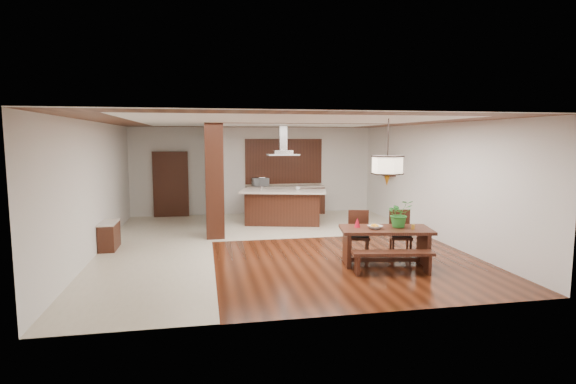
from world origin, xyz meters
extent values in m
plane|color=black|center=(0.00, 0.00, 0.00)|extent=(9.00, 9.00, 0.00)
cube|color=white|center=(0.00, 0.00, 2.90)|extent=(8.00, 9.00, 0.04)
cube|color=silver|center=(0.00, 4.50, 1.45)|extent=(8.00, 0.04, 2.90)
cube|color=silver|center=(0.00, -4.50, 1.45)|extent=(8.00, 0.04, 2.90)
cube|color=silver|center=(-4.00, 0.00, 1.45)|extent=(0.04, 9.00, 2.90)
cube|color=silver|center=(4.00, 0.00, 1.45)|extent=(0.04, 9.00, 2.90)
cube|color=beige|center=(-2.75, 0.00, 0.01)|extent=(2.50, 9.00, 0.01)
cube|color=beige|center=(1.25, 2.50, 0.01)|extent=(5.50, 4.00, 0.01)
cube|color=#3E1E0F|center=(0.00, 0.00, 2.88)|extent=(8.00, 9.00, 0.02)
cube|color=black|center=(-1.40, 1.20, 1.45)|extent=(0.45, 1.00, 2.90)
cube|color=silver|center=(-1.40, 3.30, 1.45)|extent=(0.18, 2.40, 2.90)
cube|color=black|center=(-3.81, 0.20, 0.32)|extent=(0.37, 0.88, 0.63)
cube|color=black|center=(-2.70, 4.40, 1.05)|extent=(1.10, 0.20, 2.10)
cube|color=black|center=(1.00, 4.20, 0.45)|extent=(2.60, 0.60, 0.90)
cube|color=silver|center=(1.00, 4.20, 0.92)|extent=(2.60, 0.62, 0.05)
cube|color=olive|center=(1.00, 4.46, 1.75)|extent=(2.60, 0.08, 1.50)
cube|color=black|center=(3.87, 2.60, 1.40)|extent=(0.26, 0.90, 0.04)
cube|color=black|center=(3.87, 2.60, 1.80)|extent=(0.26, 0.90, 0.04)
cube|color=black|center=(1.88, -2.14, 0.71)|extent=(1.91, 1.20, 0.06)
cube|color=black|center=(1.12, -2.00, 0.34)|extent=(0.21, 0.71, 0.68)
cube|color=black|center=(2.63, -2.28, 0.34)|extent=(0.21, 0.71, 0.68)
imported|color=#277628|center=(2.17, -2.11, 1.02)|extent=(0.54, 0.48, 0.56)
imported|color=beige|center=(1.64, -2.16, 0.77)|extent=(0.34, 0.34, 0.07)
cone|color=#A80C1F|center=(1.35, -1.96, 0.84)|extent=(0.15, 0.15, 0.20)
cylinder|color=gold|center=(2.36, -2.34, 0.79)|extent=(0.09, 0.09, 0.10)
cube|color=black|center=(0.61, 2.40, 0.48)|extent=(2.28, 1.32, 0.97)
cube|color=silver|center=(0.61, 2.34, 0.99)|extent=(2.66, 1.67, 0.05)
imported|color=white|center=(1.03, 2.31, 1.07)|extent=(0.16, 0.16, 0.10)
imported|color=silver|center=(0.17, 4.18, 1.09)|extent=(0.57, 0.44, 0.28)
camera|label=1|loc=(-1.68, -10.41, 2.52)|focal=28.00mm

